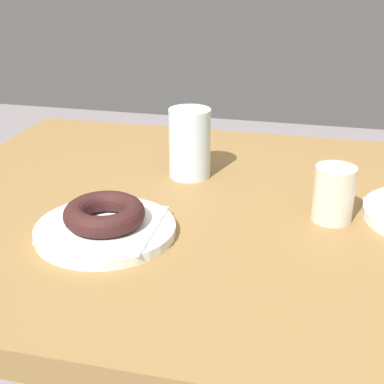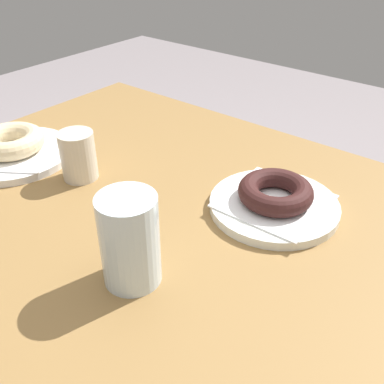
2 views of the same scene
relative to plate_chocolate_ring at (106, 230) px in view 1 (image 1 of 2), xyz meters
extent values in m
cube|color=olive|center=(0.14, 0.14, -0.03)|extent=(1.03, 0.82, 0.04)
cylinder|color=#986945|center=(-0.29, 0.48, -0.40)|extent=(0.05, 0.05, 0.70)
cylinder|color=white|center=(0.00, 0.00, 0.00)|extent=(0.21, 0.21, 0.02)
cube|color=white|center=(0.00, 0.00, 0.01)|extent=(0.16, 0.16, 0.00)
torus|color=#361917|center=(0.00, 0.00, 0.03)|extent=(0.12, 0.12, 0.03)
cylinder|color=silver|center=(0.07, 0.26, 0.06)|extent=(0.08, 0.08, 0.13)
cylinder|color=beige|center=(0.33, 0.13, 0.04)|extent=(0.06, 0.06, 0.09)
camera|label=1|loc=(0.30, -0.68, 0.39)|focal=51.65mm
camera|label=2|loc=(-0.27, 0.55, 0.42)|focal=41.65mm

